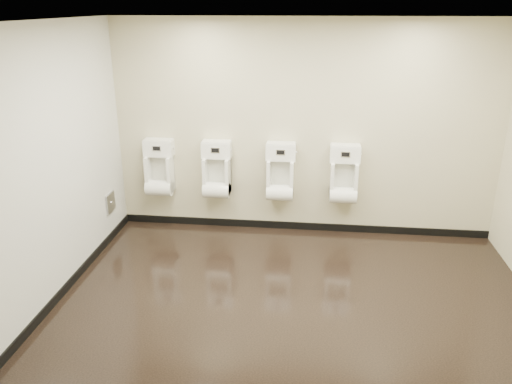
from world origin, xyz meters
TOP-DOWN VIEW (x-y plane):
  - ground at (0.00, 0.00)m, footprint 5.00×3.50m
  - ceiling at (0.00, 0.00)m, footprint 5.00×3.50m
  - back_wall at (0.00, 1.75)m, footprint 5.00×0.02m
  - front_wall at (0.00, -1.75)m, footprint 5.00×0.02m
  - left_wall at (-2.50, 0.00)m, footprint 0.02×3.50m
  - tile_overlay_left at (-2.50, 0.00)m, footprint 0.01×3.50m
  - skirting_back at (0.00, 1.74)m, footprint 5.00×0.02m
  - skirting_left at (-2.49, 0.00)m, footprint 0.02×3.50m
  - access_panel at (-2.48, 1.20)m, footprint 0.04×0.25m
  - urinal_0 at (-1.92, 1.62)m, footprint 0.40×0.30m
  - urinal_1 at (-1.14, 1.62)m, footprint 0.40×0.30m
  - urinal_2 at (-0.29, 1.62)m, footprint 0.40×0.30m
  - urinal_3 at (0.54, 1.62)m, footprint 0.40×0.30m

SIDE VIEW (x-z plane):
  - ground at x=0.00m, z-range 0.00..0.00m
  - skirting_back at x=0.00m, z-range 0.00..0.10m
  - skirting_left at x=-2.49m, z-range 0.00..0.10m
  - access_panel at x=-2.48m, z-range 0.38..0.62m
  - urinal_0 at x=-1.92m, z-range 0.44..1.18m
  - urinal_1 at x=-1.14m, z-range 0.44..1.18m
  - urinal_2 at x=-0.29m, z-range 0.44..1.18m
  - urinal_3 at x=0.54m, z-range 0.44..1.18m
  - back_wall at x=0.00m, z-range 0.00..2.80m
  - front_wall at x=0.00m, z-range 0.00..2.80m
  - left_wall at x=-2.50m, z-range 0.00..2.80m
  - tile_overlay_left at x=-2.50m, z-range 0.00..2.80m
  - ceiling at x=0.00m, z-range 2.80..2.80m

